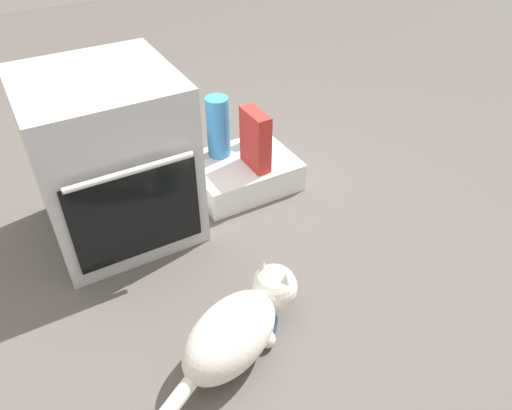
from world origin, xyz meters
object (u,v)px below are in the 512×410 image
object	(u,v)px
cereal_box	(255,140)
water_bottle	(218,127)
soda_can	(250,132)
sauce_jar	(194,146)
cat	(238,328)
pantry_cabinet	(242,173)
oven	(111,158)
food_bowl	(261,323)

from	to	relation	value
cereal_box	water_bottle	distance (m)	0.20
cereal_box	soda_can	world-z (taller)	cereal_box
cereal_box	sauce_jar	xyz separation A→B (m)	(-0.23, 0.19, -0.07)
soda_can	sauce_jar	bearing A→B (deg)	-179.39
cat	water_bottle	size ratio (longest dim) A/B	2.57
pantry_cabinet	sauce_jar	distance (m)	0.27
sauce_jar	soda_can	bearing A→B (deg)	0.61
pantry_cabinet	soda_can	distance (m)	0.22
cereal_box	water_bottle	size ratio (longest dim) A/B	0.93
oven	cereal_box	world-z (taller)	oven
oven	cereal_box	size ratio (longest dim) A/B	2.52
pantry_cabinet	water_bottle	distance (m)	0.25
oven	cat	distance (m)	0.89
pantry_cabinet	food_bowl	world-z (taller)	pantry_cabinet
cereal_box	sauce_jar	size ratio (longest dim) A/B	2.00
cereal_box	oven	bearing A→B (deg)	174.43
cat	soda_can	bearing A→B (deg)	35.72
oven	pantry_cabinet	bearing A→B (deg)	0.64
cat	sauce_jar	distance (m)	1.02
cereal_box	cat	bearing A→B (deg)	-123.01
water_bottle	sauce_jar	xyz separation A→B (m)	(-0.12, 0.02, -0.08)
food_bowl	soda_can	size ratio (longest dim) A/B	1.01
soda_can	water_bottle	xyz separation A→B (m)	(-0.18, -0.02, 0.09)
food_bowl	cereal_box	world-z (taller)	cereal_box
cereal_box	soda_can	xyz separation A→B (m)	(0.08, 0.20, -0.08)
oven	soda_can	xyz separation A→B (m)	(0.72, 0.14, -0.15)
pantry_cabinet	sauce_jar	world-z (taller)	sauce_jar
pantry_cabinet	cat	world-z (taller)	cat
pantry_cabinet	water_bottle	xyz separation A→B (m)	(-0.07, 0.10, 0.22)
oven	food_bowl	distance (m)	0.90
water_bottle	food_bowl	bearing A→B (deg)	-107.76
food_bowl	sauce_jar	xyz separation A→B (m)	(0.17, 0.93, 0.19)
oven	cereal_box	distance (m)	0.65
soda_can	pantry_cabinet	bearing A→B (deg)	-131.76
food_bowl	sauce_jar	world-z (taller)	sauce_jar
cereal_box	soda_can	bearing A→B (deg)	68.22
pantry_cabinet	sauce_jar	bearing A→B (deg)	146.88
water_bottle	sauce_jar	size ratio (longest dim) A/B	2.14
oven	cat	bearing A→B (deg)	-80.99
cat	cereal_box	bearing A→B (deg)	33.64
cereal_box	soda_can	size ratio (longest dim) A/B	2.33
food_bowl	cat	distance (m)	0.16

